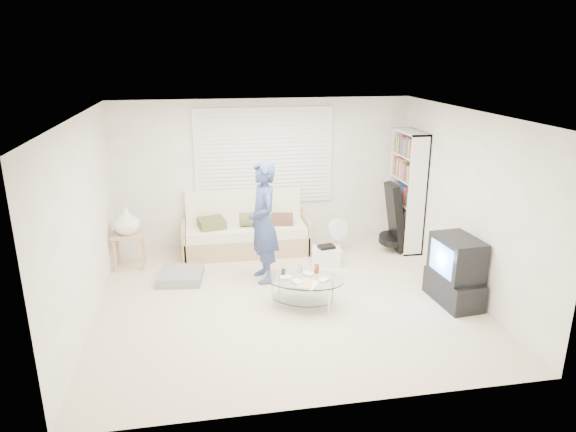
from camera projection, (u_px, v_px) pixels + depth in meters
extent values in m
plane|color=beige|center=(287.00, 299.00, 7.01)|extent=(5.00, 5.00, 0.00)
cube|color=beige|center=(264.00, 173.00, 8.73)|extent=(5.00, 0.02, 2.50)
cube|color=beige|center=(330.00, 287.00, 4.52)|extent=(5.00, 0.02, 2.50)
cube|color=beige|center=(83.00, 223.00, 6.21)|extent=(0.02, 4.50, 2.50)
cube|color=beige|center=(466.00, 203.00, 7.04)|extent=(0.02, 4.50, 2.50)
cube|color=white|center=(286.00, 114.00, 6.24)|extent=(5.00, 4.50, 0.02)
cube|color=white|center=(264.00, 156.00, 8.61)|extent=(2.32, 0.06, 1.62)
cube|color=black|center=(264.00, 156.00, 8.60)|extent=(2.20, 0.01, 1.50)
cube|color=silver|center=(264.00, 157.00, 8.58)|extent=(2.16, 0.04, 1.50)
cube|color=silver|center=(264.00, 156.00, 8.60)|extent=(2.32, 0.08, 1.62)
cube|color=tan|center=(246.00, 243.00, 8.61)|extent=(2.03, 0.81, 0.33)
cube|color=#EBE4C4|center=(246.00, 229.00, 8.52)|extent=(1.95, 0.75, 0.16)
cube|color=#EBE4C4|center=(244.00, 206.00, 8.75)|extent=(1.95, 0.23, 0.62)
cube|color=tan|center=(184.00, 240.00, 8.41)|extent=(0.06, 0.81, 0.57)
cube|color=tan|center=(305.00, 232.00, 8.74)|extent=(0.06, 0.81, 0.57)
cube|color=#525A31|center=(212.00, 223.00, 8.35)|extent=(0.48, 0.48, 0.14)
cylinder|color=#525A31|center=(255.00, 219.00, 8.43)|extent=(0.51, 0.22, 0.22)
cube|color=#4F3627|center=(282.00, 219.00, 8.58)|extent=(0.42, 0.42, 0.12)
cube|color=slate|center=(181.00, 276.00, 7.57)|extent=(0.69, 0.69, 0.14)
cube|color=tan|center=(128.00, 235.00, 7.89)|extent=(0.49, 0.39, 0.04)
cube|color=tan|center=(115.00, 256.00, 7.80)|extent=(0.04, 0.04, 0.53)
cube|color=tan|center=(142.00, 254.00, 7.86)|extent=(0.04, 0.04, 0.53)
cube|color=tan|center=(118.00, 249.00, 8.08)|extent=(0.04, 0.04, 0.53)
cube|color=tan|center=(143.00, 247.00, 8.14)|extent=(0.04, 0.04, 0.53)
imported|color=white|center=(126.00, 221.00, 7.82)|extent=(0.40, 0.40, 0.41)
cube|color=white|center=(407.00, 191.00, 8.58)|extent=(0.32, 0.84, 2.00)
cube|color=black|center=(395.00, 217.00, 8.51)|extent=(0.32, 0.42, 1.16)
cylinder|color=black|center=(391.00, 239.00, 8.62)|extent=(0.42, 0.43, 0.18)
cylinder|color=white|center=(337.00, 251.00, 8.64)|extent=(0.24, 0.24, 0.03)
cylinder|color=white|center=(338.00, 243.00, 8.59)|extent=(0.03, 0.03, 0.31)
cylinder|color=white|center=(338.00, 229.00, 8.51)|extent=(0.37, 0.22, 0.36)
cylinder|color=white|center=(338.00, 229.00, 8.51)|extent=(0.11, 0.08, 0.09)
cube|color=white|center=(326.00, 256.00, 8.14)|extent=(0.51, 0.41, 0.27)
cube|color=black|center=(326.00, 247.00, 8.09)|extent=(0.28, 0.22, 0.04)
cube|color=black|center=(453.00, 289.00, 6.89)|extent=(0.52, 0.88, 0.37)
cube|color=black|center=(457.00, 257.00, 6.75)|extent=(0.53, 0.74, 0.54)
cube|color=#6CB8FB|center=(442.00, 259.00, 6.69)|extent=(0.07, 0.54, 0.41)
ellipsoid|color=silver|center=(303.00, 279.00, 6.71)|extent=(1.25, 1.03, 0.02)
ellipsoid|color=silver|center=(303.00, 298.00, 6.80)|extent=(0.96, 0.79, 0.01)
cylinder|color=silver|center=(272.00, 298.00, 6.65)|extent=(0.03, 0.03, 0.37)
cylinder|color=silver|center=(329.00, 303.00, 6.50)|extent=(0.03, 0.03, 0.37)
cylinder|color=silver|center=(279.00, 284.00, 7.05)|extent=(0.03, 0.03, 0.37)
cylinder|color=silver|center=(333.00, 288.00, 6.90)|extent=(0.03, 0.03, 0.37)
cube|color=white|center=(286.00, 278.00, 6.67)|extent=(0.16, 0.11, 0.04)
cube|color=white|center=(308.00, 274.00, 6.79)|extent=(0.17, 0.18, 0.04)
cube|color=white|center=(323.00, 280.00, 6.61)|extent=(0.18, 0.17, 0.04)
cube|color=white|center=(297.00, 282.00, 6.55)|extent=(0.15, 0.17, 0.04)
cylinder|color=silver|center=(300.00, 268.00, 6.87)|extent=(0.06, 0.06, 0.11)
cylinder|color=#B43725|center=(317.00, 269.00, 6.84)|extent=(0.06, 0.06, 0.12)
cube|color=black|center=(283.00, 272.00, 6.87)|extent=(0.09, 0.17, 0.02)
cube|color=white|center=(308.00, 284.00, 6.53)|extent=(0.34, 0.36, 0.01)
cube|color=tan|center=(304.00, 284.00, 6.51)|extent=(0.26, 0.31, 0.01)
imported|color=navy|center=(263.00, 223.00, 7.35)|extent=(0.51, 0.70, 1.78)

